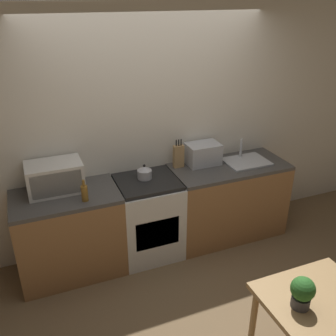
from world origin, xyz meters
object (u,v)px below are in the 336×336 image
at_px(toaster_oven, 203,154).
at_px(stove_range, 148,217).
at_px(bottle, 85,193).
at_px(dining_table, 317,311).
at_px(kettle, 144,172).
at_px(microwave, 55,177).

bearing_deg(toaster_oven, stove_range, -167.52).
bearing_deg(bottle, stove_range, 14.85).
relative_size(stove_range, dining_table, 1.15).
xyz_separation_m(bottle, toaster_oven, (1.39, 0.34, 0.04)).
xyz_separation_m(kettle, bottle, (-0.66, -0.23, 0.02)).
distance_m(kettle, dining_table, 2.04).
relative_size(stove_range, microwave, 1.71).
relative_size(kettle, dining_table, 0.20).
height_order(bottle, toaster_oven, toaster_oven).
distance_m(microwave, dining_table, 2.53).
height_order(stove_range, kettle, kettle).
distance_m(bottle, dining_table, 2.15).
relative_size(microwave, toaster_oven, 1.43).
relative_size(microwave, bottle, 2.47).
bearing_deg(kettle, toaster_oven, 8.09).
bearing_deg(dining_table, kettle, 109.05).
bearing_deg(microwave, kettle, -3.99).
xyz_separation_m(kettle, microwave, (-0.89, 0.06, 0.08)).
bearing_deg(kettle, stove_range, -82.64).
bearing_deg(kettle, dining_table, -70.95).
height_order(stove_range, bottle, bottle).
bearing_deg(kettle, microwave, 176.01).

